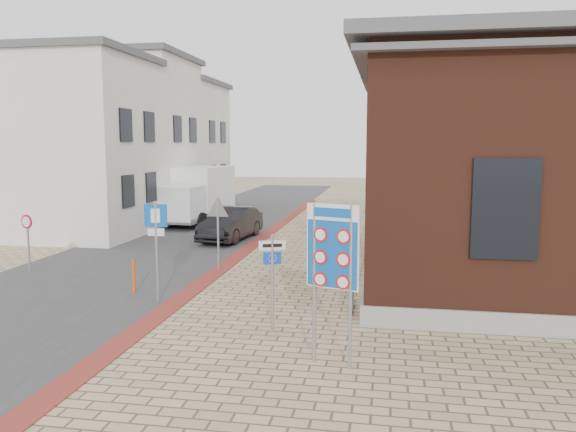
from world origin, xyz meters
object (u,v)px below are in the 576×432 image
Objects in this scene: parking_sign at (156,233)px; bollard at (134,277)px; sedan at (231,224)px; essen_sign at (272,269)px; box_truck at (196,195)px; border_sign at (333,250)px.

bollard is (-1.05, 0.80, -1.39)m from parking_sign.
essen_sign is (4.26, -11.71, 0.73)m from sedan.
bollard is at bearing 136.18° from parking_sign.
box_truck reaches higher than essen_sign.
parking_sign is (0.81, -10.01, 1.16)m from sedan.
box_truck is at bearing 102.07° from bollard.
border_sign is at bearing -41.12° from parking_sign.
border_sign reaches higher than essen_sign.
border_sign reaches higher than box_truck.
box_truck is 14.30m from bollard.
parking_sign is 1.92m from bollard.
parking_sign reaches higher than sedan.
sedan is 1.60× the size of parking_sign.
box_truck reaches higher than bollard.
bollard is at bearing -85.05° from sedan.
essen_sign is 0.81× the size of parking_sign.
parking_sign is at bearing 164.93° from border_sign.
sedan is 12.48m from essen_sign.
border_sign is (8.98, -18.16, 0.70)m from box_truck.
box_truck is at bearing 130.61° from sedan.
parking_sign is at bearing -37.30° from bollard.
sedan is 0.74× the size of box_truck.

